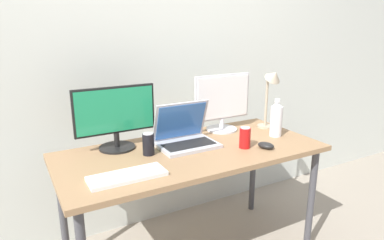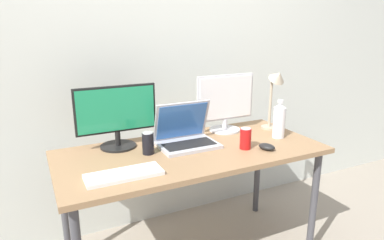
{
  "view_description": "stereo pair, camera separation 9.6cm",
  "coord_description": "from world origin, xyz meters",
  "px_view_note": "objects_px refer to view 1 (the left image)",
  "views": [
    {
      "loc": [
        -0.91,
        -1.64,
        1.45
      ],
      "look_at": [
        0.0,
        0.0,
        0.92
      ],
      "focal_mm": 32.0,
      "sensor_mm": 36.0,
      "label": 1
    },
    {
      "loc": [
        -0.83,
        -1.69,
        1.45
      ],
      "look_at": [
        0.0,
        0.0,
        0.92
      ],
      "focal_mm": 32.0,
      "sensor_mm": 36.0,
      "label": 2
    }
  ],
  "objects_px": {
    "soda_can_near_keyboard": "(245,138)",
    "desk_lamp": "(272,87)",
    "mouse_by_keyboard": "(266,145)",
    "work_desk": "(192,160)",
    "soda_can_by_laptop": "(148,144)",
    "monitor_center": "(222,102)",
    "water_bottle": "(276,119)",
    "laptop_silver": "(184,136)",
    "keyboard_main": "(127,176)",
    "monitor_left": "(115,116)"
  },
  "relations": [
    {
      "from": "soda_can_near_keyboard",
      "to": "desk_lamp",
      "type": "relative_size",
      "value": 0.29
    },
    {
      "from": "mouse_by_keyboard",
      "to": "desk_lamp",
      "type": "height_order",
      "value": "desk_lamp"
    },
    {
      "from": "work_desk",
      "to": "soda_can_near_keyboard",
      "type": "relative_size",
      "value": 12.25
    },
    {
      "from": "desk_lamp",
      "to": "soda_can_by_laptop",
      "type": "bearing_deg",
      "value": -177.13
    },
    {
      "from": "monitor_center",
      "to": "desk_lamp",
      "type": "xyz_separation_m",
      "value": [
        0.31,
        -0.14,
        0.1
      ]
    },
    {
      "from": "monitor_center",
      "to": "water_bottle",
      "type": "distance_m",
      "value": 0.37
    },
    {
      "from": "monitor_center",
      "to": "laptop_silver",
      "type": "height_order",
      "value": "monitor_center"
    },
    {
      "from": "soda_can_near_keyboard",
      "to": "laptop_silver",
      "type": "bearing_deg",
      "value": 143.85
    },
    {
      "from": "keyboard_main",
      "to": "desk_lamp",
      "type": "bearing_deg",
      "value": 13.76
    },
    {
      "from": "work_desk",
      "to": "monitor_left",
      "type": "xyz_separation_m",
      "value": [
        -0.38,
        0.23,
        0.27
      ]
    },
    {
      "from": "laptop_silver",
      "to": "soda_can_by_laptop",
      "type": "height_order",
      "value": "laptop_silver"
    },
    {
      "from": "water_bottle",
      "to": "laptop_silver",
      "type": "bearing_deg",
      "value": 167.47
    },
    {
      "from": "monitor_center",
      "to": "mouse_by_keyboard",
      "type": "bearing_deg",
      "value": -86.53
    },
    {
      "from": "soda_can_by_laptop",
      "to": "desk_lamp",
      "type": "relative_size",
      "value": 0.29
    },
    {
      "from": "mouse_by_keyboard",
      "to": "monitor_center",
      "type": "bearing_deg",
      "value": 71.14
    },
    {
      "from": "laptop_silver",
      "to": "soda_can_near_keyboard",
      "type": "relative_size",
      "value": 2.76
    },
    {
      "from": "monitor_center",
      "to": "soda_can_near_keyboard",
      "type": "relative_size",
      "value": 3.35
    },
    {
      "from": "laptop_silver",
      "to": "soda_can_near_keyboard",
      "type": "distance_m",
      "value": 0.36
    },
    {
      "from": "soda_can_near_keyboard",
      "to": "desk_lamp",
      "type": "distance_m",
      "value": 0.5
    },
    {
      "from": "work_desk",
      "to": "keyboard_main",
      "type": "xyz_separation_m",
      "value": [
        -0.46,
        -0.18,
        0.08
      ]
    },
    {
      "from": "soda_can_by_laptop",
      "to": "desk_lamp",
      "type": "bearing_deg",
      "value": 2.87
    },
    {
      "from": "laptop_silver",
      "to": "soda_can_near_keyboard",
      "type": "height_order",
      "value": "laptop_silver"
    },
    {
      "from": "monitor_left",
      "to": "mouse_by_keyboard",
      "type": "relative_size",
      "value": 4.72
    },
    {
      "from": "work_desk",
      "to": "mouse_by_keyboard",
      "type": "height_order",
      "value": "mouse_by_keyboard"
    },
    {
      "from": "monitor_center",
      "to": "laptop_silver",
      "type": "distance_m",
      "value": 0.42
    },
    {
      "from": "keyboard_main",
      "to": "monitor_left",
      "type": "bearing_deg",
      "value": 78.98
    },
    {
      "from": "laptop_silver",
      "to": "mouse_by_keyboard",
      "type": "distance_m",
      "value": 0.49
    },
    {
      "from": "mouse_by_keyboard",
      "to": "work_desk",
      "type": "bearing_deg",
      "value": 131.24
    },
    {
      "from": "work_desk",
      "to": "water_bottle",
      "type": "relative_size",
      "value": 6.22
    },
    {
      "from": "water_bottle",
      "to": "soda_can_near_keyboard",
      "type": "relative_size",
      "value": 1.97
    },
    {
      "from": "work_desk",
      "to": "monitor_left",
      "type": "height_order",
      "value": "monitor_left"
    },
    {
      "from": "laptop_silver",
      "to": "soda_can_by_laptop",
      "type": "relative_size",
      "value": 2.76
    },
    {
      "from": "laptop_silver",
      "to": "mouse_by_keyboard",
      "type": "xyz_separation_m",
      "value": [
        0.39,
        -0.28,
        -0.04
      ]
    },
    {
      "from": "water_bottle",
      "to": "soda_can_by_laptop",
      "type": "relative_size",
      "value": 1.97
    },
    {
      "from": "desk_lamp",
      "to": "keyboard_main",
      "type": "bearing_deg",
      "value": -166.03
    },
    {
      "from": "monitor_center",
      "to": "laptop_silver",
      "type": "relative_size",
      "value": 1.21
    },
    {
      "from": "monitor_left",
      "to": "monitor_center",
      "type": "xyz_separation_m",
      "value": [
        0.74,
        0.0,
        -0.0
      ]
    },
    {
      "from": "mouse_by_keyboard",
      "to": "desk_lamp",
      "type": "bearing_deg",
      "value": 23.75
    },
    {
      "from": "work_desk",
      "to": "monitor_left",
      "type": "distance_m",
      "value": 0.52
    },
    {
      "from": "work_desk",
      "to": "water_bottle",
      "type": "distance_m",
      "value": 0.63
    },
    {
      "from": "work_desk",
      "to": "laptop_silver",
      "type": "height_order",
      "value": "laptop_silver"
    },
    {
      "from": "work_desk",
      "to": "desk_lamp",
      "type": "distance_m",
      "value": 0.77
    },
    {
      "from": "keyboard_main",
      "to": "mouse_by_keyboard",
      "type": "xyz_separation_m",
      "value": [
        0.85,
        -0.01,
        0.01
      ]
    },
    {
      "from": "laptop_silver",
      "to": "mouse_by_keyboard",
      "type": "bearing_deg",
      "value": -35.81
    },
    {
      "from": "monitor_left",
      "to": "desk_lamp",
      "type": "bearing_deg",
      "value": -7.35
    },
    {
      "from": "work_desk",
      "to": "soda_can_by_laptop",
      "type": "relative_size",
      "value": 12.25
    },
    {
      "from": "water_bottle",
      "to": "desk_lamp",
      "type": "bearing_deg",
      "value": 63.1
    },
    {
      "from": "soda_can_by_laptop",
      "to": "desk_lamp",
      "type": "xyz_separation_m",
      "value": [
        0.92,
        0.05,
        0.23
      ]
    },
    {
      "from": "soda_can_near_keyboard",
      "to": "mouse_by_keyboard",
      "type": "bearing_deg",
      "value": -34.82
    },
    {
      "from": "water_bottle",
      "to": "soda_can_near_keyboard",
      "type": "xyz_separation_m",
      "value": [
        -0.31,
        -0.08,
        -0.05
      ]
    }
  ]
}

